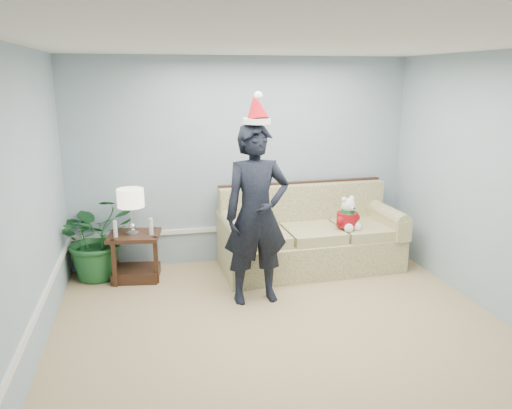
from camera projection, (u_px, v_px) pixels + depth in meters
The scene contains 10 objects.
room_shell at pixel (299, 209), 4.21m from camera, with size 4.54×5.04×2.74m.
wainscot_trim at pixel (158, 270), 5.30m from camera, with size 4.49×4.99×0.06m.
sofa at pixel (309, 239), 6.53m from camera, with size 2.32×1.06×1.07m.
side_table at pixel (136, 261), 6.15m from camera, with size 0.67×0.59×0.59m.
table_lamp at pixel (131, 200), 5.92m from camera, with size 0.32×0.32×0.57m.
candle_pair at pixel (133, 228), 5.96m from camera, with size 0.47×0.05×0.21m.
houseplant at pixel (97, 237), 6.14m from camera, with size 0.95×0.82×1.06m, color #1D5829.
man at pixel (257, 215), 5.39m from camera, with size 0.72×0.47×1.98m, color black.
santa_hat at pixel (256, 109), 5.13m from camera, with size 0.35×0.38×0.34m.
teddy_bear at pixel (347, 217), 6.29m from camera, with size 0.34×0.34×0.43m.
Camera 1 is at (-1.24, -3.89, 2.43)m, focal length 35.00 mm.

